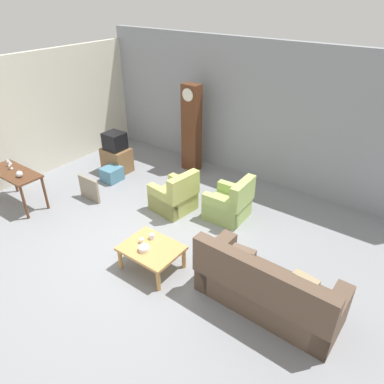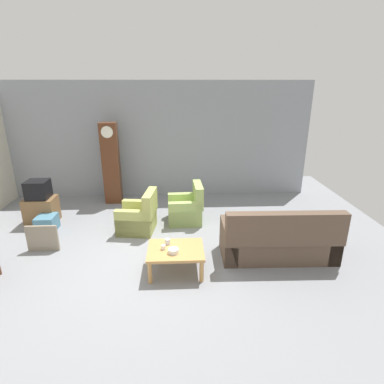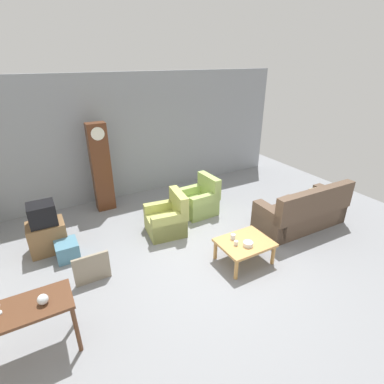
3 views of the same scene
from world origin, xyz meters
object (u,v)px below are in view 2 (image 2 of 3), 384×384
(tv_crt, at_px, (38,189))
(tv_stand_cabinet, at_px, (42,210))
(coffee_table_wood, at_px, (176,252))
(cup_white_porcelain, at_px, (163,247))
(armchair_olive_far, at_px, (187,209))
(grandfather_clock, at_px, (111,164))
(framed_picture_leaning, at_px, (42,238))
(armchair_olive_near, at_px, (139,218))
(couch_floral, at_px, (279,241))
(cup_blue_rimmed, at_px, (168,242))
(bowl_white_stacked, at_px, (173,251))
(storage_box_blue, at_px, (47,223))

(tv_crt, bearing_deg, tv_stand_cabinet, 0.00)
(tv_stand_cabinet, xyz_separation_m, tv_crt, (0.00, 0.00, 0.51))
(coffee_table_wood, relative_size, cup_white_porcelain, 11.93)
(armchair_olive_far, xyz_separation_m, grandfather_clock, (-1.97, 1.36, 0.79))
(framed_picture_leaning, relative_size, cup_white_porcelain, 7.46)
(armchair_olive_far, relative_size, grandfather_clock, 0.42)
(armchair_olive_near, relative_size, framed_picture_leaning, 1.53)
(armchair_olive_near, xyz_separation_m, coffee_table_wood, (0.82, -1.62, 0.07))
(couch_floral, height_order, coffee_table_wood, couch_floral)
(cup_blue_rimmed, bearing_deg, bowl_white_stacked, -70.95)
(tv_stand_cabinet, bearing_deg, grandfather_clock, 40.77)
(armchair_olive_near, bearing_deg, bowl_white_stacked, -65.84)
(tv_stand_cabinet, height_order, tv_crt, tv_crt)
(grandfather_clock, relative_size, framed_picture_leaning, 3.62)
(tv_stand_cabinet, bearing_deg, storage_box_blue, -58.08)
(tv_crt, bearing_deg, cup_white_porcelain, -36.42)
(couch_floral, distance_m, tv_crt, 5.41)
(framed_picture_leaning, distance_m, storage_box_blue, 0.95)
(cup_blue_rimmed, bearing_deg, tv_crt, 146.50)
(armchair_olive_near, relative_size, coffee_table_wood, 0.96)
(armchair_olive_far, height_order, tv_stand_cabinet, armchair_olive_far)
(armchair_olive_near, bearing_deg, cup_white_porcelain, -69.30)
(cup_white_porcelain, bearing_deg, tv_crt, 143.58)
(armchair_olive_near, distance_m, storage_box_blue, 2.06)
(couch_floral, distance_m, coffee_table_wood, 1.95)
(storage_box_blue, height_order, bowl_white_stacked, bowl_white_stacked)
(cup_white_porcelain, relative_size, cup_blue_rimmed, 0.83)
(couch_floral, distance_m, framed_picture_leaning, 4.54)
(couch_floral, bearing_deg, bowl_white_stacked, -166.08)
(couch_floral, height_order, armchair_olive_near, couch_floral)
(couch_floral, height_order, storage_box_blue, couch_floral)
(coffee_table_wood, relative_size, bowl_white_stacked, 5.39)
(couch_floral, distance_m, armchair_olive_near, 3.02)
(armchair_olive_near, bearing_deg, tv_crt, 166.73)
(coffee_table_wood, distance_m, tv_stand_cabinet, 3.83)
(couch_floral, bearing_deg, armchair_olive_far, 134.34)
(couch_floral, distance_m, cup_white_porcelain, 2.16)
(tv_stand_cabinet, xyz_separation_m, bowl_white_stacked, (3.12, -2.30, 0.17))
(tv_stand_cabinet, distance_m, framed_picture_leaning, 1.46)
(armchair_olive_far, distance_m, grandfather_clock, 2.51)
(grandfather_clock, xyz_separation_m, tv_crt, (-1.44, -1.24, -0.27))
(storage_box_blue, bearing_deg, framed_picture_leaning, -72.77)
(tv_stand_cabinet, distance_m, cup_white_porcelain, 3.67)
(couch_floral, relative_size, storage_box_blue, 4.71)
(armchair_olive_far, height_order, grandfather_clock, grandfather_clock)
(armchair_olive_far, distance_m, bowl_white_stacked, 2.21)
(armchair_olive_far, distance_m, cup_white_porcelain, 2.12)
(tv_crt, height_order, cup_blue_rimmed, tv_crt)
(coffee_table_wood, bearing_deg, armchair_olive_far, 83.00)
(framed_picture_leaning, bearing_deg, couch_floral, -5.91)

